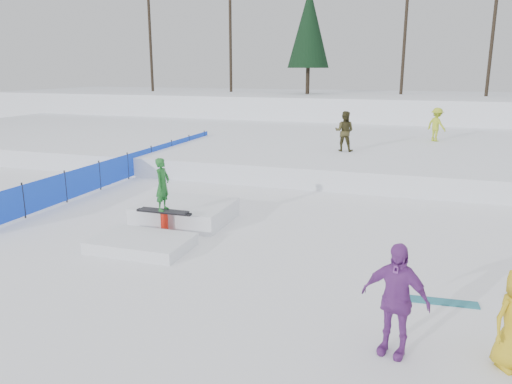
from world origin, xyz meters
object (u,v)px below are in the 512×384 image
(safety_fence, at_px, (128,166))
(walker_ygreen, at_px, (437,125))
(spectator_purple, at_px, (395,299))
(jib_rail_feature, at_px, (174,218))
(walker_olive, at_px, (344,131))

(safety_fence, height_order, walker_ygreen, walker_ygreen)
(spectator_purple, xyz_separation_m, jib_rail_feature, (-6.25, 4.65, -0.62))
(walker_olive, distance_m, jib_rail_feature, 10.69)
(safety_fence, bearing_deg, walker_ygreen, 38.49)
(walker_ygreen, xyz_separation_m, jib_rail_feature, (-7.18, -14.64, -1.34))
(safety_fence, height_order, spectator_purple, spectator_purple)
(safety_fence, bearing_deg, spectator_purple, -41.72)
(walker_olive, bearing_deg, spectator_purple, 105.74)
(safety_fence, relative_size, walker_olive, 9.01)
(walker_ygreen, bearing_deg, walker_olive, 92.50)
(walker_ygreen, bearing_deg, spectator_purple, 130.80)
(walker_olive, relative_size, walker_ygreen, 1.05)
(jib_rail_feature, bearing_deg, walker_ygreen, 63.88)
(walker_olive, distance_m, spectator_purple, 15.08)
(walker_olive, height_order, spectator_purple, walker_olive)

